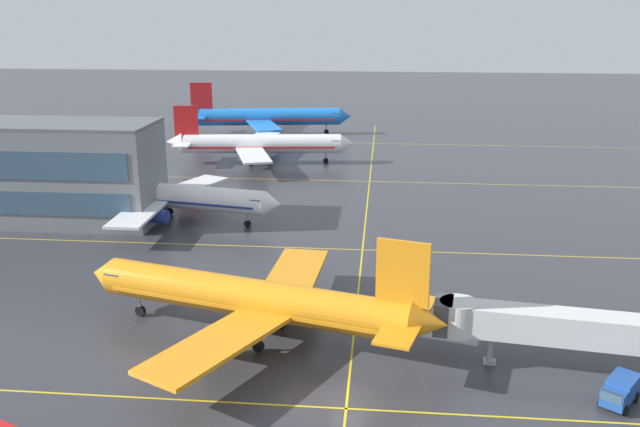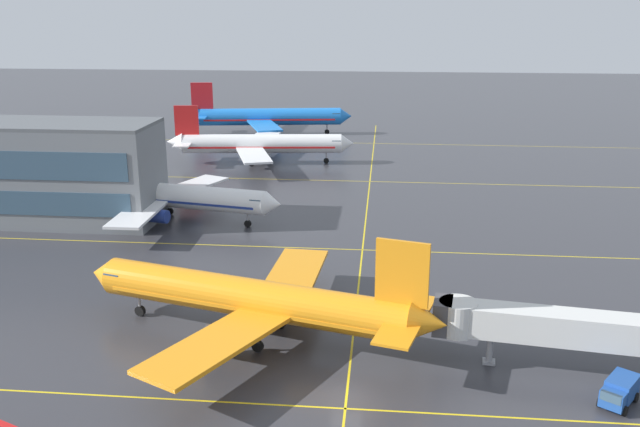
# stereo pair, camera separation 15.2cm
# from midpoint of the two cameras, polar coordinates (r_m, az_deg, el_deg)

# --- Properties ---
(ground_plane) EXTENTS (600.00, 600.00, 0.00)m
(ground_plane) POSITION_cam_midpoint_polar(r_m,az_deg,el_deg) (56.92, 2.24, -14.94)
(ground_plane) COLOR #333338
(airliner_front_gate) EXTENTS (36.14, 30.80, 11.40)m
(airliner_front_gate) POSITION_cam_midpoint_polar(r_m,az_deg,el_deg) (64.34, -5.50, -7.17)
(airliner_front_gate) COLOR orange
(airliner_front_gate) RESTS_ON ground
(airliner_second_row) EXTENTS (34.53, 29.36, 10.78)m
(airliner_second_row) POSITION_cam_midpoint_polar(r_m,az_deg,el_deg) (102.18, -12.61, 1.46)
(airliner_second_row) COLOR white
(airliner_second_row) RESTS_ON ground
(airliner_third_row) EXTENTS (37.72, 32.35, 11.72)m
(airliner_third_row) POSITION_cam_midpoint_polar(r_m,az_deg,el_deg) (137.70, -5.17, 5.83)
(airliner_third_row) COLOR white
(airliner_third_row) RESTS_ON ground
(airliner_far_left_stand) EXTENTS (41.48, 35.44, 12.90)m
(airliner_far_left_stand) POSITION_cam_midpoint_polar(r_m,az_deg,el_deg) (170.20, -4.51, 8.07)
(airliner_far_left_stand) COLOR blue
(airliner_far_left_stand) RESTS_ON ground
(taxiway_markings) EXTENTS (131.15, 161.82, 0.01)m
(taxiway_markings) POSITION_cam_midpoint_polar(r_m,az_deg,el_deg) (105.89, 3.89, 0.30)
(taxiway_markings) COLOR yellow
(taxiway_markings) RESTS_ON ground
(service_truck_red_van) EXTENTS (3.90, 4.41, 2.10)m
(service_truck_red_van) POSITION_cam_midpoint_polar(r_m,az_deg,el_deg) (59.98, 23.78, -13.42)
(service_truck_red_van) COLOR #1E4793
(service_truck_red_van) RESTS_ON ground
(jet_bridge) EXTENTS (21.84, 5.77, 5.58)m
(jet_bridge) POSITION_cam_midpoint_polar(r_m,az_deg,el_deg) (61.68, 18.26, -8.92)
(jet_bridge) COLOR silver
(jet_bridge) RESTS_ON ground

